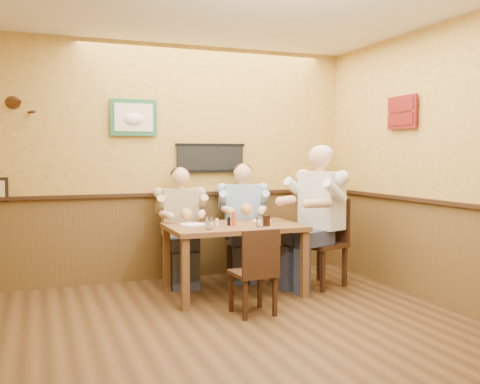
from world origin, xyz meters
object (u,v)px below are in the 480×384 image
at_px(chair_back_right, 242,242).
at_px(water_glass_left, 209,223).
at_px(hot_sauce_bottle, 234,218).
at_px(pepper_shaker, 229,221).
at_px(diner_tan_shirt, 180,231).
at_px(water_glass_mid, 260,222).
at_px(chair_right_end, 321,242).
at_px(dining_table, 234,233).
at_px(chair_near_side, 253,271).
at_px(diner_white_elder, 321,224).
at_px(cola_tumbler, 266,221).
at_px(salt_shaker, 217,223).
at_px(diner_blue_polo, 242,226).
at_px(chair_back_left, 180,247).

relative_size(chair_back_right, water_glass_left, 7.23).
xyz_separation_m(hot_sauce_bottle, pepper_shaker, (-0.03, 0.06, -0.04)).
distance_m(diner_tan_shirt, water_glass_mid, 1.15).
height_order(hot_sauce_bottle, pepper_shaker, hot_sauce_bottle).
relative_size(chair_right_end, hot_sauce_bottle, 5.86).
bearing_deg(dining_table, water_glass_mid, -52.96).
xyz_separation_m(diner_tan_shirt, hot_sauce_bottle, (0.36, -0.81, 0.23)).
distance_m(chair_right_end, chair_near_side, 1.33).
bearing_deg(chair_right_end, water_glass_left, -100.76).
relative_size(diner_white_elder, cola_tumbler, 13.07).
xyz_separation_m(water_glass_mid, hot_sauce_bottle, (-0.23, 0.15, 0.03)).
xyz_separation_m(diner_tan_shirt, pepper_shaker, (0.33, -0.75, 0.19)).
distance_m(cola_tumbler, salt_shaker, 0.52).
xyz_separation_m(chair_right_end, water_glass_mid, (-0.86, -0.23, 0.30)).
distance_m(chair_back_right, hot_sauce_bottle, 1.01).
relative_size(dining_table, salt_shaker, 17.18).
distance_m(diner_white_elder, pepper_shaker, 1.12).
relative_size(dining_table, hot_sauce_bottle, 8.17).
distance_m(diner_blue_polo, diner_white_elder, 1.00).
bearing_deg(water_glass_mid, chair_near_side, -119.74).
distance_m(diner_white_elder, hot_sauce_bottle, 1.09).
bearing_deg(cola_tumbler, diner_white_elder, 13.55).
height_order(chair_near_side, water_glass_mid, water_glass_mid).
relative_size(diner_tan_shirt, salt_shaker, 14.87).
relative_size(diner_tan_shirt, cola_tumbler, 11.05).
bearing_deg(pepper_shaker, chair_back_left, 113.55).
distance_m(water_glass_mid, pepper_shaker, 0.34).
xyz_separation_m(diner_blue_polo, salt_shaker, (-0.59, -0.80, 0.17)).
relative_size(dining_table, chair_right_end, 1.40).
bearing_deg(chair_near_side, diner_tan_shirt, -81.58).
distance_m(diner_blue_polo, hot_sauce_bottle, 0.95).
bearing_deg(hot_sauce_bottle, chair_near_side, -93.60).
bearing_deg(cola_tumbler, diner_blue_polo, 84.22).
bearing_deg(hot_sauce_bottle, chair_right_end, 4.27).
bearing_deg(dining_table, chair_right_end, -0.96).
relative_size(diner_blue_polo, pepper_shaker, 14.19).
relative_size(diner_white_elder, water_glass_mid, 13.54).
distance_m(dining_table, chair_near_side, 0.77).
xyz_separation_m(diner_blue_polo, pepper_shaker, (-0.45, -0.77, 0.17)).
relative_size(salt_shaker, pepper_shaker, 0.93).
relative_size(chair_right_end, diner_blue_polo, 0.81).
bearing_deg(diner_white_elder, chair_back_left, -136.40).
bearing_deg(hot_sauce_bottle, dining_table, 67.93).
distance_m(diner_tan_shirt, diner_white_elder, 1.62).
height_order(chair_right_end, cola_tumbler, chair_right_end).
distance_m(chair_near_side, diner_blue_polo, 1.54).
bearing_deg(dining_table, diner_blue_polo, 62.48).
height_order(chair_back_left, hot_sauce_bottle, hot_sauce_bottle).
bearing_deg(water_glass_mid, diner_tan_shirt, 121.48).
bearing_deg(water_glass_left, chair_back_left, 93.26).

